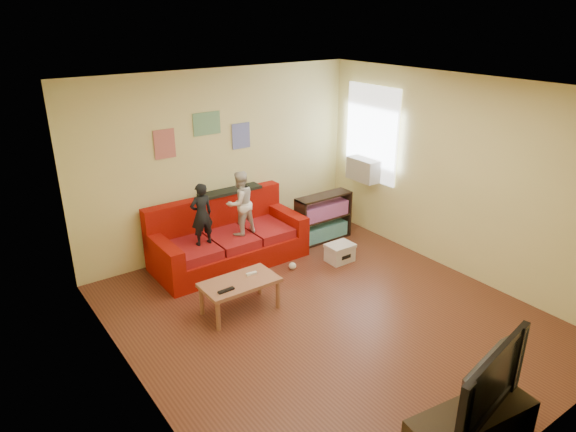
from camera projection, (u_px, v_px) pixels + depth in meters
room_shell at (330, 213)px, 5.68m from camera, size 4.52×5.02×2.72m
sofa at (227, 240)px, 7.46m from camera, size 2.18×1.00×0.96m
child_a at (202, 214)px, 6.87m from camera, size 0.32×0.21×0.87m
child_b at (240, 203)px, 7.18m from camera, size 0.49×0.41×0.93m
coffee_table at (240, 285)px, 6.18m from camera, size 0.92×0.51×0.42m
remote at (226, 290)px, 5.93m from camera, size 0.21×0.06×0.02m
game_controller at (251, 274)px, 6.30m from camera, size 0.14×0.05×0.03m
bookshelf at (323, 220)px, 8.14m from camera, size 0.95×0.28×0.76m
window at (372, 134)px, 8.01m from camera, size 0.04×1.08×1.48m
ac_unit at (364, 169)px, 8.16m from camera, size 0.28×0.55×0.35m
artwork_left at (165, 144)px, 6.94m from camera, size 0.30×0.01×0.40m
artwork_center at (207, 124)px, 7.22m from camera, size 0.42×0.01×0.32m
artwork_right at (241, 136)px, 7.61m from camera, size 0.30×0.01×0.38m
file_box at (340, 253)px, 7.50m from camera, size 0.39×0.30×0.27m
tv_stand at (470, 432)px, 4.22m from camera, size 1.18×0.53×0.43m
television at (479, 379)px, 4.02m from camera, size 1.12×0.35×0.64m
tissue at (292, 266)px, 7.30m from camera, size 0.13×0.13×0.10m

